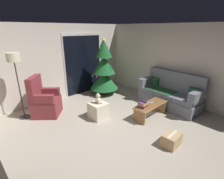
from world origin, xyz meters
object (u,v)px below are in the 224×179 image
object	(u,v)px
coffee_table	(150,108)
remote_silver	(151,103)
book_stack	(143,105)
christmas_tree	(104,70)
remote_graphite	(147,104)
cardboard_box_taped_mid_floor	(171,140)
ottoman	(98,110)
armchair	(45,102)
floor_lamp	(15,64)
couch	(170,94)
cell_phone	(144,102)
teddy_bear_cream	(98,99)

from	to	relation	value
coffee_table	remote_silver	bearing A→B (deg)	30.52
book_stack	christmas_tree	distance (m)	2.32
remote_graphite	cardboard_box_taped_mid_floor	xyz separation A→B (m)	(-0.63, -1.11, -0.26)
coffee_table	cardboard_box_taped_mid_floor	world-z (taller)	coffee_table
book_stack	christmas_tree	xyz separation A→B (m)	(0.55, 2.20, 0.47)
remote_graphite	ottoman	distance (m)	1.34
armchair	floor_lamp	distance (m)	1.24
book_stack	ottoman	bearing A→B (deg)	130.47
floor_lamp	christmas_tree	bearing A→B (deg)	-2.60
couch	armchair	size ratio (longest dim) A/B	1.76
floor_lamp	coffee_table	bearing A→B (deg)	-42.53
remote_silver	cell_phone	size ratio (longest dim) A/B	1.08
coffee_table	ottoman	bearing A→B (deg)	138.73
couch	book_stack	bearing A→B (deg)	178.83
book_stack	teddy_bear_cream	size ratio (longest dim) A/B	0.95
book_stack	floor_lamp	bearing A→B (deg)	134.33
cell_phone	armchair	distance (m)	2.75
couch	teddy_bear_cream	bearing A→B (deg)	156.38
cell_phone	christmas_tree	world-z (taller)	christmas_tree
remote_graphite	christmas_tree	size ratio (longest dim) A/B	0.08
remote_graphite	coffee_table	bearing A→B (deg)	175.62
coffee_table	cell_phone	bearing A→B (deg)	173.81
remote_graphite	cell_phone	xyz separation A→B (m)	(-0.21, -0.04, 0.14)
armchair	cardboard_box_taped_mid_floor	size ratio (longest dim) A/B	2.71
remote_silver	armchair	size ratio (longest dim) A/B	0.14
coffee_table	christmas_tree	bearing A→B (deg)	83.80
coffee_table	remote_graphite	bearing A→B (deg)	140.45
remote_silver	teddy_bear_cream	world-z (taller)	teddy_bear_cream
cell_phone	floor_lamp	distance (m)	3.41
ottoman	cardboard_box_taped_mid_floor	xyz separation A→B (m)	(0.36, -1.99, -0.08)
christmas_tree	coffee_table	bearing A→B (deg)	-96.20
couch	christmas_tree	xyz separation A→B (m)	(-0.82, 2.23, 0.52)
ottoman	christmas_tree	bearing A→B (deg)	44.03
couch	christmas_tree	bearing A→B (deg)	110.13
couch	remote_graphite	distance (m)	1.15
armchair	book_stack	bearing A→B (deg)	-49.77
teddy_bear_cream	cardboard_box_taped_mid_floor	distance (m)	2.06
book_stack	teddy_bear_cream	bearing A→B (deg)	130.40
remote_graphite	armchair	xyz separation A→B (m)	(-1.98, 2.05, 0.01)
couch	cardboard_box_taped_mid_floor	xyz separation A→B (m)	(-1.78, -1.05, -0.27)
book_stack	teddy_bear_cream	world-z (taller)	teddy_bear_cream
cardboard_box_taped_mid_floor	coffee_table	bearing A→B (deg)	55.16
ottoman	cardboard_box_taped_mid_floor	size ratio (longest dim) A/B	1.06
couch	coffee_table	distance (m)	1.07
couch	floor_lamp	xyz separation A→B (m)	(-3.64, 2.36, 1.11)
coffee_table	armchair	distance (m)	2.98
christmas_tree	couch	bearing A→B (deg)	-69.87
remote_graphite	cardboard_box_taped_mid_floor	bearing A→B (deg)	95.53
couch	book_stack	size ratio (longest dim) A/B	7.33
remote_graphite	teddy_bear_cream	bearing A→B (deg)	-6.25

